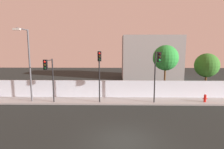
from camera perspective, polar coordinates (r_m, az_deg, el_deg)
The scene contains 11 objects.
ground_plane at distance 11.83m, azimuth 3.72°, elevation -19.51°, with size 80.00×80.00×0.00m, color black.
sidewalk at distance 19.43m, azimuth 2.60°, elevation -7.97°, with size 36.00×2.40×0.15m, color gray.
perimeter_wall at distance 20.44m, azimuth 2.52°, elevation -4.34°, with size 36.00×0.18×1.80m, color silver.
traffic_light_left at distance 18.00m, azimuth 13.43°, elevation 2.38°, with size 0.37×1.22×4.94m.
traffic_light_center at distance 18.40m, azimuth -18.51°, elevation 0.91°, with size 0.38×1.68×4.26m.
traffic_light_right at distance 17.65m, azimuth -3.83°, elevation 2.56°, with size 0.36×1.21×4.98m.
street_lamp_curbside at distance 19.78m, azimuth -24.00°, elevation 4.11°, with size 0.60×2.25×7.01m.
fire_hydrant at distance 20.82m, azimuth 26.25°, elevation -6.35°, with size 0.44×0.26×0.77m.
roadside_tree_leftmost at distance 21.65m, azimuth 15.85°, elevation 4.82°, with size 2.79×2.79×5.74m.
roadside_tree_midleft at distance 23.29m, azimuth 26.65°, elevation 2.46°, with size 2.63×2.63×4.84m.
low_building_distant at distance 34.57m, azimuth 11.60°, elevation 5.18°, with size 10.10×6.00×7.49m, color gray.
Camera 1 is at (-0.53, -10.45, 5.51)m, focal length 30.33 mm.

